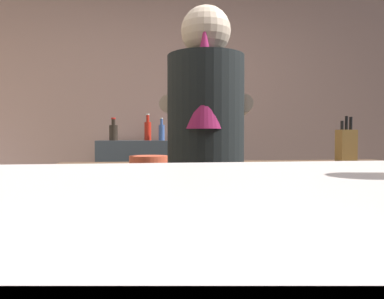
{
  "coord_description": "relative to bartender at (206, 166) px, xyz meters",
  "views": [
    {
      "loc": [
        -0.23,
        -1.36,
        1.09
      ],
      "look_at": [
        -0.14,
        -0.75,
        1.07
      ],
      "focal_mm": 34.03,
      "sensor_mm": 36.0,
      "label": 1
    }
  ],
  "objects": [
    {
      "name": "wall_back",
      "position": [
        -0.07,
        1.97,
        0.39
      ],
      "size": [
        5.2,
        0.1,
        2.7
      ],
      "primitive_type": "cube",
      "color": "gray",
      "rests_on": "ground"
    },
    {
      "name": "prep_counter",
      "position": [
        0.28,
        0.45,
        -0.5
      ],
      "size": [
        2.1,
        0.6,
        0.94
      ],
      "primitive_type": "cube",
      "color": "brown",
      "rests_on": "ground"
    },
    {
      "name": "back_shelf",
      "position": [
        -0.18,
        1.69,
        -0.43
      ],
      "size": [
        0.95,
        0.36,
        1.06
      ],
      "primitive_type": "cube",
      "color": "#353D43",
      "rests_on": "ground"
    },
    {
      "name": "bartender",
      "position": [
        0.0,
        0.0,
        0.0
      ],
      "size": [
        0.48,
        0.55,
        1.67
      ],
      "rotation": [
        0.0,
        0.0,
        1.33
      ],
      "color": "#243635",
      "rests_on": "ground"
    },
    {
      "name": "knife_block",
      "position": [
        0.94,
        0.43,
        0.08
      ],
      "size": [
        0.1,
        0.08,
        0.28
      ],
      "color": "olive",
      "rests_on": "prep_counter"
    },
    {
      "name": "mixing_bowl",
      "position": [
        -0.24,
        0.34,
        0.0
      ],
      "size": [
        0.21,
        0.21,
        0.06
      ],
      "primitive_type": "cylinder",
      "color": "#D15336",
      "rests_on": "prep_counter"
    },
    {
      "name": "chefs_knife",
      "position": [
        0.28,
        0.4,
        -0.02
      ],
      "size": [
        0.24,
        0.05,
        0.01
      ],
      "primitive_type": "cube",
      "rotation": [
        0.0,
        0.0,
        -0.07
      ],
      "color": "silver",
      "rests_on": "prep_counter"
    },
    {
      "name": "bottle_olive_oil",
      "position": [
        -0.2,
        1.77,
        0.19
      ],
      "size": [
        0.06,
        0.06,
        0.24
      ],
      "color": "red",
      "rests_on": "back_shelf"
    },
    {
      "name": "bottle_hot_sauce",
      "position": [
        -0.51,
        1.69,
        0.17
      ],
      "size": [
        0.08,
        0.08,
        0.2
      ],
      "color": "black",
      "rests_on": "back_shelf"
    },
    {
      "name": "bottle_vinegar",
      "position": [
        -0.08,
        1.7,
        0.18
      ],
      "size": [
        0.05,
        0.05,
        0.2
      ],
      "color": "#39558F",
      "rests_on": "back_shelf"
    }
  ]
}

